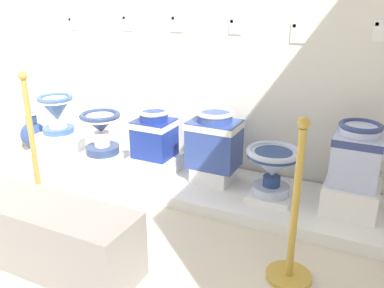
{
  "coord_description": "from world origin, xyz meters",
  "views": [
    {
      "loc": [
        3.39,
        -0.67,
        1.51
      ],
      "look_at": [
        2.06,
        2.06,
        0.39
      ],
      "focal_mm": 37.77,
      "sensor_mm": 36.0,
      "label": 1
    }
  ],
  "objects": [
    {
      "name": "wall_back",
      "position": [
        1.96,
        2.49,
        1.44
      ],
      "size": [
        4.12,
        0.06,
        2.87
      ],
      "primitive_type": "cube",
      "color": "silver",
      "rests_on": "ground_plane"
    },
    {
      "name": "display_platform",
      "position": [
        1.96,
        2.06,
        0.04
      ],
      "size": [
        3.2,
        0.75,
        0.09
      ],
      "primitive_type": "cube",
      "color": "white",
      "rests_on": "ground_plane"
    },
    {
      "name": "plinth_block_rightmost",
      "position": [
        0.63,
        2.07,
        0.18
      ],
      "size": [
        0.32,
        0.35,
        0.19
      ],
      "primitive_type": "cube",
      "color": "white",
      "rests_on": "display_platform"
    },
    {
      "name": "antique_toilet_rightmost",
      "position": [
        0.63,
        2.07,
        0.5
      ],
      "size": [
        0.33,
        0.33,
        0.36
      ],
      "color": "#3D5F94",
      "rests_on": "plinth_block_rightmost"
    },
    {
      "name": "plinth_block_broad_patterned",
      "position": [
        1.19,
        2.01,
        0.14
      ],
      "size": [
        0.35,
        0.32,
        0.1
      ],
      "primitive_type": "cube",
      "color": "white",
      "rests_on": "display_platform"
    },
    {
      "name": "antique_toilet_broad_patterned",
      "position": [
        1.19,
        2.01,
        0.43
      ],
      "size": [
        0.35,
        0.35,
        0.37
      ],
      "color": "navy",
      "rests_on": "plinth_block_broad_patterned"
    },
    {
      "name": "plinth_block_tall_cobalt",
      "position": [
        1.7,
        2.07,
        0.16
      ],
      "size": [
        0.38,
        0.39,
        0.14
      ],
      "primitive_type": "cube",
      "color": "white",
      "rests_on": "display_platform"
    },
    {
      "name": "antique_toilet_tall_cobalt",
      "position": [
        1.7,
        2.07,
        0.44
      ],
      "size": [
        0.32,
        0.29,
        0.41
      ],
      "color": "navy",
      "rests_on": "plinth_block_tall_cobalt"
    },
    {
      "name": "plinth_block_squat_floral",
      "position": [
        2.23,
        2.12,
        0.15
      ],
      "size": [
        0.3,
        0.3,
        0.12
      ],
      "primitive_type": "cube",
      "color": "white",
      "rests_on": "display_platform"
    },
    {
      "name": "antique_toilet_squat_floral",
      "position": [
        2.23,
        2.12,
        0.45
      ],
      "size": [
        0.4,
        0.31,
        0.47
      ],
      "color": "#314997",
      "rests_on": "plinth_block_squat_floral"
    },
    {
      "name": "plinth_block_leftmost",
      "position": [
        2.74,
        2.01,
        0.11
      ],
      "size": [
        0.32,
        0.28,
        0.04
      ],
      "primitive_type": "cube",
      "color": "white",
      "rests_on": "display_platform"
    },
    {
      "name": "antique_toilet_leftmost",
      "position": [
        2.74,
        2.01,
        0.36
      ],
      "size": [
        0.4,
        0.4,
        0.35
      ],
      "color": "#ADB9D9",
      "rests_on": "plinth_block_leftmost"
    },
    {
      "name": "plinth_block_central_ornate",
      "position": [
        3.28,
        2.1,
        0.19
      ],
      "size": [
        0.36,
        0.39,
        0.2
      ],
      "primitive_type": "cube",
      "color": "white",
      "rests_on": "display_platform"
    },
    {
      "name": "antique_toilet_central_ornate",
      "position": [
        3.28,
        2.1,
        0.52
      ],
      "size": [
        0.32,
        0.32,
        0.44
      ],
      "color": "#B4BEE9",
      "rests_on": "plinth_block_central_ornate"
    },
    {
      "name": "info_placard_first",
      "position": [
        0.6,
        2.45,
        1.26
      ],
      "size": [
        0.13,
        0.01,
        0.12
      ],
      "color": "white"
    },
    {
      "name": "info_placard_second",
      "position": [
        1.23,
        2.45,
        1.29
      ],
      "size": [
        0.11,
        0.01,
        0.14
      ],
      "color": "white"
    },
    {
      "name": "info_placard_third",
      "position": [
        1.73,
        2.45,
        1.29
      ],
      "size": [
        0.12,
        0.01,
        0.14
      ],
      "color": "white"
    },
    {
      "name": "info_placard_fourth",
      "position": [
        2.25,
        2.45,
        1.29
      ],
      "size": [
        0.1,
        0.01,
        0.12
      ],
      "color": "white"
    },
    {
      "name": "info_placard_fifth",
      "position": [
        2.75,
        2.45,
        1.26
      ],
      "size": [
        0.12,
        0.01,
        0.15
      ],
      "color": "white"
    },
    {
      "name": "info_placard_sixth",
      "position": [
        3.3,
        2.45,
        1.29
      ],
      "size": [
        0.11,
        0.01,
        0.14
      ],
      "color": "white"
    },
    {
      "name": "decorative_vase_corner",
      "position": [
        0.2,
        2.15,
        0.18
      ],
      "size": [
        0.26,
        0.26,
        0.41
      ],
      "color": "white",
      "rests_on": "ground_plane"
    },
    {
      "name": "stanchion_post_near_left",
      "position": [
        1.18,
        1.27,
        0.29
      ],
      "size": [
        0.28,
        0.28,
        1.04
      ],
      "color": "gold",
      "rests_on": "ground_plane"
    },
    {
      "name": "stanchion_post_near_right",
      "position": [
        3.05,
        1.28,
        0.28
      ],
      "size": [
        0.26,
        0.26,
        0.95
      ],
      "color": "gold",
      "rests_on": "ground_plane"
    },
    {
      "name": "museum_bench",
      "position": [
        1.68,
        0.78,
        0.2
      ],
      "size": [
        1.26,
        0.36,
        0.4
      ],
      "primitive_type": "cube",
      "color": "gray",
      "rests_on": "ground_plane"
    }
  ]
}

